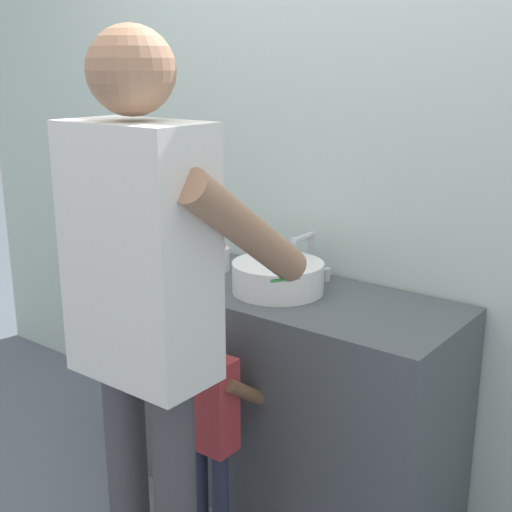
{
  "coord_description": "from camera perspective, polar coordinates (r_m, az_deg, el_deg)",
  "views": [
    {
      "loc": [
        1.37,
        -1.64,
        1.63
      ],
      "look_at": [
        0.0,
        0.15,
        0.99
      ],
      "focal_mm": 47.85,
      "sensor_mm": 36.0,
      "label": 1
    }
  ],
  "objects": [
    {
      "name": "adult_parent",
      "position": [
        1.87,
        -9.17,
        -2.87
      ],
      "size": [
        0.53,
        0.56,
        1.72
      ],
      "color": "#47474C",
      "rests_on": "ground"
    },
    {
      "name": "toothbrush_cup",
      "position": [
        2.72,
        -2.95,
        -0.16
      ],
      "size": [
        0.07,
        0.07,
        0.21
      ],
      "color": "silver",
      "rests_on": "vanity_cabinet"
    },
    {
      "name": "sink_basin",
      "position": [
        2.47,
        1.84,
        -1.73
      ],
      "size": [
        0.33,
        0.33,
        0.11
      ],
      "color": "white",
      "rests_on": "vanity_cabinet"
    },
    {
      "name": "faucet",
      "position": [
        2.63,
        4.46,
        -0.15
      ],
      "size": [
        0.18,
        0.14,
        0.18
      ],
      "color": "#B7BABF",
      "rests_on": "vanity_cabinet"
    },
    {
      "name": "back_wall",
      "position": [
        2.66,
        6.29,
        9.73
      ],
      "size": [
        4.4,
        0.08,
        2.7
      ],
      "color": "silver",
      "rests_on": "ground"
    },
    {
      "name": "child_toddler",
      "position": [
        2.35,
        -3.85,
        -13.11
      ],
      "size": [
        0.25,
        0.25,
        0.82
      ],
      "color": "#2D334C",
      "rests_on": "ground"
    },
    {
      "name": "vanity_cabinet",
      "position": [
        2.67,
        2.01,
        -11.3
      ],
      "size": [
        1.34,
        0.54,
        0.83
      ],
      "primitive_type": "cube",
      "color": "#4C5156",
      "rests_on": "ground"
    }
  ]
}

